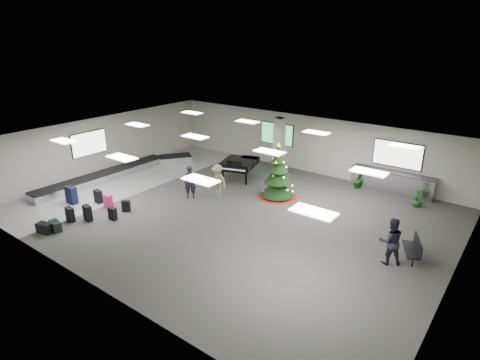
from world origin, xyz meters
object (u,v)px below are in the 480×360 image
Objects in this scene: traveler_bench at (391,241)px; traveler_b at (218,180)px; christmas_tree at (278,179)px; pink_suitcase at (108,201)px; grand_piano at (239,164)px; potted_plant_right at (418,198)px; bench at (414,248)px; traveler_a at (190,182)px; service_counter at (392,182)px; potted_plant_left at (358,180)px; baggage_carousel at (119,172)px.

traveler_b is at bearing -41.04° from traveler_bench.
christmas_tree reaches higher than traveler_b.
traveler_b reaches higher than pink_suitcase.
grand_piano is at bearing 164.56° from christmas_tree.
bench is at bearing -76.93° from potted_plant_right.
bench is 1.68× the size of potted_plant_right.
pink_suitcase is at bearing -133.18° from christmas_tree.
traveler_a is (-0.24, -3.51, -0.08)m from grand_piano.
service_counter is at bearing 43.36° from traveler_b.
grand_piano is at bearing 67.45° from pink_suitcase.
pink_suitcase is at bearing -127.91° from grand_piano.
pink_suitcase is 12.31m from potted_plant_left.
baggage_carousel is 7.08× the size of bench.
traveler_a reaches higher than pink_suitcase.
pink_suitcase is 0.48× the size of bench.
christmas_tree is at bearing -137.32° from service_counter.
service_counter is 13.72m from pink_suitcase.
traveler_b reaches higher than baggage_carousel.
traveler_a is at bearing -148.20° from potted_plant_right.
pink_suitcase is at bearing -43.40° from baggage_carousel.
potted_plant_left is at bearing 51.94° from christmas_tree.
traveler_bench reaches higher than traveler_a.
grand_piano is 2.97× the size of potted_plant_left.
bench is at bearing -38.34° from traveler_a.
potted_plant_left is at bearing 169.75° from potted_plant_right.
bench reaches higher than pink_suitcase.
traveler_bench reaches higher than baggage_carousel.
baggage_carousel is 5.69× the size of traveler_bench.
service_counter is at bearing 90.08° from bench.
service_counter is at bearing 42.81° from pink_suitcase.
service_counter is 1.59× the size of grand_piano.
service_counter is at bearing 145.82° from potted_plant_right.
christmas_tree is 2.90m from traveler_b.
potted_plant_left is (-1.55, -0.47, -0.12)m from service_counter.
grand_piano is 1.49× the size of traveler_bench.
potted_plant_left is at bearing 48.45° from traveler_b.
pink_suitcase is at bearing -134.92° from service_counter.
service_counter is 6.98m from traveler_bench.
traveler_a is at bearing 1.41° from baggage_carousel.
potted_plant_right is (11.20, 8.69, 0.09)m from pink_suitcase.
traveler_a and traveler_b have the same top height.
bench is 1.60× the size of potted_plant_left.
christmas_tree is at bearing -153.33° from potted_plant_right.
traveler_b is (0.85, 1.02, 0.00)m from traveler_a.
service_counter is 1.63m from potted_plant_left.
potted_plant_right is (8.75, 2.07, -0.47)m from grand_piano.
bench is at bearing -164.55° from traveler_bench.
potted_plant_right is (14.35, 5.71, 0.20)m from baggage_carousel.
service_counter is 6.19× the size of pink_suitcase.
potted_plant_left reaches higher than potted_plant_right.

